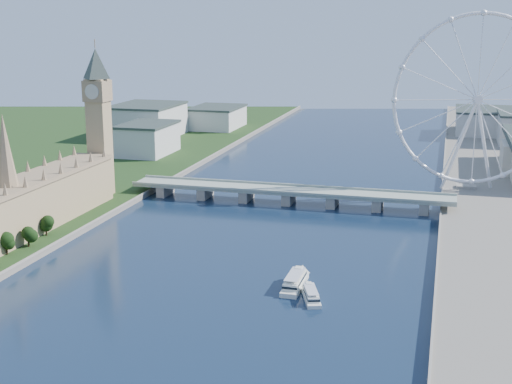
% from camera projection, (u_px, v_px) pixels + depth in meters
% --- Properties ---
extents(parliament_range, '(24.00, 200.00, 70.00)m').
position_uv_depth(parliament_range, '(10.00, 212.00, 391.00)').
color(parliament_range, tan).
rests_on(parliament_range, ground).
extents(big_ben, '(20.02, 20.02, 110.00)m').
position_uv_depth(big_ben, '(98.00, 103.00, 481.02)').
color(big_ben, tan).
rests_on(big_ben, ground).
extents(westminster_bridge, '(220.00, 22.00, 9.50)m').
position_uv_depth(westminster_bridge, '(289.00, 194.00, 483.25)').
color(westminster_bridge, gray).
rests_on(westminster_bridge, ground).
extents(london_eye, '(113.60, 39.12, 124.30)m').
position_uv_depth(london_eye, '(477.00, 100.00, 490.13)').
color(london_eye, silver).
rests_on(london_eye, ground).
extents(city_skyline, '(505.00, 280.00, 32.00)m').
position_uv_depth(city_skyline, '(383.00, 127.00, 714.87)').
color(city_skyline, beige).
rests_on(city_skyline, ground).
extents(tour_boat_near, '(8.27, 32.01, 7.09)m').
position_uv_depth(tour_boat_near, '(295.00, 287.00, 331.89)').
color(tour_boat_near, silver).
rests_on(tour_boat_near, ground).
extents(tour_boat_far, '(14.61, 26.31, 5.62)m').
position_uv_depth(tour_boat_far, '(311.00, 300.00, 317.31)').
color(tour_boat_far, silver).
rests_on(tour_boat_far, ground).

